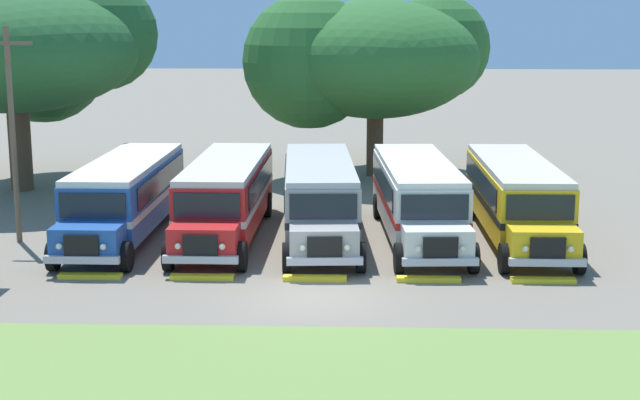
# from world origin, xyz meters

# --- Properties ---
(ground_plane) EXTENTS (220.00, 220.00, 0.00)m
(ground_plane) POSITION_xyz_m (0.00, 0.00, 0.00)
(ground_plane) COLOR slate
(foreground_grass_strip) EXTENTS (80.00, 8.05, 0.01)m
(foreground_grass_strip) POSITION_xyz_m (0.00, -6.73, 0.00)
(foreground_grass_strip) COLOR olive
(foreground_grass_strip) RESTS_ON ground_plane
(parked_bus_slot_0) EXTENTS (2.77, 10.85, 2.82)m
(parked_bus_slot_0) POSITION_xyz_m (-7.28, 7.37, 1.58)
(parked_bus_slot_0) COLOR #23519E
(parked_bus_slot_0) RESTS_ON ground_plane
(parked_bus_slot_1) EXTENTS (2.79, 10.85, 2.82)m
(parked_bus_slot_1) POSITION_xyz_m (-3.54, 7.52, 1.58)
(parked_bus_slot_1) COLOR red
(parked_bus_slot_1) RESTS_ON ground_plane
(parked_bus_slot_2) EXTENTS (3.24, 10.92, 2.82)m
(parked_bus_slot_2) POSITION_xyz_m (-0.05, 7.45, 1.58)
(parked_bus_slot_2) COLOR #9E9993
(parked_bus_slot_2) RESTS_ON ground_plane
(parked_bus_slot_3) EXTENTS (3.20, 10.91, 2.82)m
(parked_bus_slot_3) POSITION_xyz_m (3.58, 7.49, 1.58)
(parked_bus_slot_3) COLOR silver
(parked_bus_slot_3) RESTS_ON ground_plane
(parked_bus_slot_4) EXTENTS (2.69, 10.84, 2.82)m
(parked_bus_slot_4) POSITION_xyz_m (7.23, 7.56, 1.58)
(parked_bus_slot_4) COLOR yellow
(parked_bus_slot_4) RESTS_ON ground_plane
(curb_wheelstop_0) EXTENTS (2.00, 0.36, 0.15)m
(curb_wheelstop_0) POSITION_xyz_m (-7.11, 1.65, 0.07)
(curb_wheelstop_0) COLOR yellow
(curb_wheelstop_0) RESTS_ON ground_plane
(curb_wheelstop_1) EXTENTS (2.00, 0.36, 0.15)m
(curb_wheelstop_1) POSITION_xyz_m (-3.55, 1.65, 0.07)
(curb_wheelstop_1) COLOR yellow
(curb_wheelstop_1) RESTS_ON ground_plane
(curb_wheelstop_2) EXTENTS (2.00, 0.36, 0.15)m
(curb_wheelstop_2) POSITION_xyz_m (0.00, 1.65, 0.07)
(curb_wheelstop_2) COLOR yellow
(curb_wheelstop_2) RESTS_ON ground_plane
(curb_wheelstop_3) EXTENTS (2.00, 0.36, 0.15)m
(curb_wheelstop_3) POSITION_xyz_m (3.55, 1.65, 0.07)
(curb_wheelstop_3) COLOR yellow
(curb_wheelstop_3) RESTS_ON ground_plane
(curb_wheelstop_4) EXTENTS (2.00, 0.36, 0.15)m
(curb_wheelstop_4) POSITION_xyz_m (7.11, 1.65, 0.07)
(curb_wheelstop_4) COLOR yellow
(curb_wheelstop_4) RESTS_ON ground_plane
(broad_shade_tree) EXTENTS (12.51, 11.26, 9.17)m
(broad_shade_tree) POSITION_xyz_m (1.96, 21.04, 5.94)
(broad_shade_tree) COLOR brown
(broad_shade_tree) RESTS_ON ground_plane
(secondary_tree) EXTENTS (12.10, 13.37, 9.84)m
(secondary_tree) POSITION_xyz_m (-14.32, 17.04, 6.54)
(secondary_tree) COLOR brown
(secondary_tree) RESTS_ON ground_plane
(utility_pole) EXTENTS (1.80, 0.20, 7.77)m
(utility_pole) POSITION_xyz_m (-11.00, 6.26, 4.14)
(utility_pole) COLOR brown
(utility_pole) RESTS_ON ground_plane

